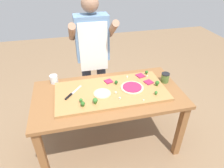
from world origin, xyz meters
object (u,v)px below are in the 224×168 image
object	(u,v)px
sauce_jar	(165,78)
chefs_knife	(71,94)
prep_table	(108,100)
cheese_crumble_c	(144,100)
broccoli_floret_back_left	(81,100)
cheese_crumble_e	(120,98)
broccoli_floret_back_mid	(83,104)
pizza_slice_far_left	(149,82)
broccoli_floret_back_right	(95,100)
broccoli_floret_front_left	(147,72)
cheese_crumble_a	(127,77)
cheese_crumble_d	(116,93)
pizza_slice_center	(109,81)
broccoli_floret_front_right	(116,82)
flour_cup	(54,79)
cheese_crumble_b	(147,76)
pizza_slice_near_left	(140,76)
broccoli_floret_center_right	(157,83)
cook_center	(93,52)
pizza_whole_cheese_artichoke	(102,93)
pizza_whole_beet_magenta	(132,88)
broccoli_floret_center_left	(156,93)

from	to	relation	value
sauce_jar	chefs_knife	bearing A→B (deg)	-177.54
prep_table	cheese_crumble_c	distance (m)	0.42
broccoli_floret_back_left	cheese_crumble_e	distance (m)	0.39
broccoli_floret_back_mid	pizza_slice_far_left	bearing A→B (deg)	17.93
broccoli_floret_back_right	sauce_jar	size ratio (longest dim) A/B	0.58
broccoli_floret_front_left	cheese_crumble_a	distance (m)	0.26
broccoli_floret_back_left	cheese_crumble_d	world-z (taller)	broccoli_floret_back_left
prep_table	cheese_crumble_d	xyz separation A→B (m)	(0.07, -0.05, 0.13)
pizza_slice_center	broccoli_floret_front_right	distance (m)	0.10
broccoli_floret_front_right	sauce_jar	xyz separation A→B (m)	(0.58, -0.04, 0.00)
flour_cup	cheese_crumble_a	bearing A→B (deg)	-8.17
cheese_crumble_c	cheese_crumble_b	bearing A→B (deg)	64.22
pizza_slice_far_left	cheese_crumble_a	world-z (taller)	cheese_crumble_a
pizza_slice_near_left	cheese_crumble_a	distance (m)	0.16
broccoli_floret_front_left	sauce_jar	bearing A→B (deg)	-47.54
cheese_crumble_e	broccoli_floret_front_left	bearing A→B (deg)	41.93
pizza_slice_center	sauce_jar	xyz separation A→B (m)	(0.65, -0.11, 0.02)
broccoli_floret_back_mid	broccoli_floret_back_right	size ratio (longest dim) A/B	0.87
prep_table	pizza_slice_far_left	distance (m)	0.51
broccoli_floret_center_right	cook_center	size ratio (longest dim) A/B	0.04
broccoli_floret_front_right	broccoli_floret_back_right	world-z (taller)	broccoli_floret_back_right
broccoli_floret_back_left	sauce_jar	xyz separation A→B (m)	(1.00, 0.20, 0.00)
pizza_whole_cheese_artichoke	broccoli_floret_back_mid	bearing A→B (deg)	-144.54
pizza_whole_cheese_artichoke	cook_center	size ratio (longest dim) A/B	0.11
pizza_slice_center	broccoli_floret_front_left	world-z (taller)	broccoli_floret_front_left
pizza_slice_near_left	broccoli_floret_back_mid	xyz separation A→B (m)	(-0.74, -0.41, 0.03)
broccoli_floret_back_mid	broccoli_floret_back_left	size ratio (longest dim) A/B	1.24
chefs_knife	flour_cup	bearing A→B (deg)	118.82
chefs_knife	flour_cup	xyz separation A→B (m)	(-0.18, 0.32, 0.01)
cheese_crumble_e	sauce_jar	world-z (taller)	sauce_jar
pizza_slice_far_left	cheese_crumble_d	xyz separation A→B (m)	(-0.42, -0.12, 0.00)
pizza_whole_cheese_artichoke	broccoli_floret_back_right	xyz separation A→B (m)	(-0.10, -0.14, 0.03)
pizza_whole_beet_magenta	broccoli_floret_center_left	xyz separation A→B (m)	(0.20, -0.17, 0.02)
broccoli_floret_front_right	broccoli_floret_back_mid	bearing A→B (deg)	-143.35
broccoli_floret_front_right	cheese_crumble_e	size ratio (longest dim) A/B	2.96
broccoli_floret_back_mid	broccoli_floret_center_left	xyz separation A→B (m)	(0.77, 0.01, -0.01)
broccoli_floret_front_right	broccoli_floret_center_left	world-z (taller)	broccoli_floret_front_right
broccoli_floret_front_right	cheese_crumble_c	world-z (taller)	broccoli_floret_front_right
broccoli_floret_front_left	cook_center	world-z (taller)	cook_center
pizza_whole_beet_magenta	flour_cup	xyz separation A→B (m)	(-0.84, 0.35, 0.01)
pizza_whole_cheese_artichoke	cheese_crumble_b	world-z (taller)	pizza_whole_cheese_artichoke
cheese_crumble_e	flour_cup	size ratio (longest dim) A/B	0.17
broccoli_floret_back_mid	sauce_jar	size ratio (longest dim) A/B	0.50
pizza_whole_cheese_artichoke	broccoli_floret_center_right	bearing A→B (deg)	1.31
broccoli_floret_center_right	broccoli_floret_back_left	distance (m)	0.86
cheese_crumble_b	cook_center	bearing A→B (deg)	145.28
broccoli_floret_back_left	cheese_crumble_e	size ratio (longest dim) A/B	2.80
flour_cup	sauce_jar	world-z (taller)	sauce_jar
pizza_whole_beet_magenta	pizza_slice_far_left	size ratio (longest dim) A/B	2.92
prep_table	pizza_slice_near_left	bearing A→B (deg)	26.14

